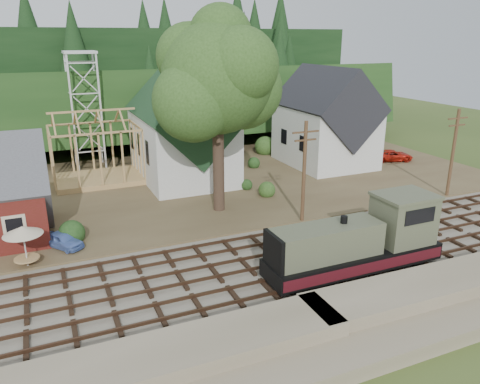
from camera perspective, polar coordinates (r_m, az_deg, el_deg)
name	(u,v)px	position (r m, az deg, el deg)	size (l,w,h in m)	color
ground	(247,270)	(29.46, 0.91, -9.48)	(140.00, 140.00, 0.00)	#384C1E
embankment	(323,349)	(23.19, 10.12, -18.38)	(64.00, 5.00, 1.60)	#7F7259
railroad_bed	(247,269)	(29.42, 0.91, -9.34)	(64.00, 11.00, 0.16)	#726B5B
village_flat	(169,187)	(45.17, -8.60, 0.64)	(64.00, 26.00, 0.30)	brown
hillside	(123,140)	(67.97, -14.02, 6.17)	(70.00, 28.00, 8.00)	#1E3F19
ridge	(106,122)	(83.53, -16.00, 8.22)	(80.00, 20.00, 12.00)	black
church	(182,130)	(46.02, -7.04, 7.51)	(8.40, 15.17, 13.00)	silver
farmhouse	(326,123)	(52.28, 10.40, 8.30)	(8.40, 10.80, 10.60)	silver
timber_frame	(96,152)	(47.11, -17.16, 4.69)	(8.20, 6.20, 6.99)	tan
lattice_tower	(82,75)	(52.03, -18.73, 13.35)	(3.20, 3.20, 12.12)	silver
big_tree	(219,86)	(36.35, -2.58, 12.77)	(10.90, 8.40, 14.70)	#38281E
telegraph_pole_near	(304,171)	(35.26, 7.82, 2.55)	(2.20, 0.28, 8.00)	#4C331E
telegraph_pole_far	(453,152)	(44.76, 24.54, 4.44)	(2.20, 0.28, 8.00)	#4C331E
locomotive	(361,242)	(29.23, 14.52, -5.95)	(11.19, 2.80, 4.50)	black
car_blue	(62,240)	(33.64, -20.83, -5.51)	(1.26, 3.13, 1.07)	#6386D4
car_red	(393,155)	(56.18, 18.12, 4.26)	(2.05, 4.45, 1.24)	red
patio_set	(23,232)	(31.31, -24.97, -4.48)	(2.35, 2.35, 2.61)	silver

